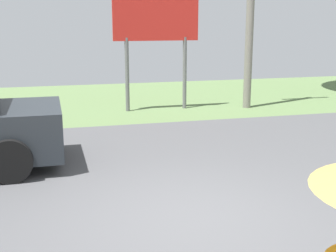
# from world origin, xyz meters

# --- Properties ---
(ground_plane) EXTENTS (40.00, 22.00, 0.20)m
(ground_plane) POSITION_xyz_m (0.00, 2.95, -0.05)
(ground_plane) COLOR #4C4C4F
(roadside_billboard) EXTENTS (2.60, 0.12, 3.50)m
(roadside_billboard) POSITION_xyz_m (1.31, 7.85, 2.55)
(roadside_billboard) COLOR slate
(roadside_billboard) RESTS_ON ground_plane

